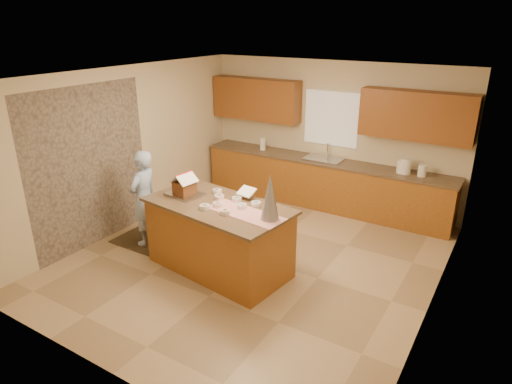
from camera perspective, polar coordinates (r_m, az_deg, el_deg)
floor at (r=6.82m, az=-0.16°, el=-8.54°), size 5.50×5.50×0.00m
ceiling at (r=5.96m, az=-0.19°, el=14.62°), size 5.50×5.50×0.00m
wall_back at (r=8.63m, az=9.55°, el=7.30°), size 5.50×5.50×0.00m
wall_front at (r=4.36m, az=-19.71°, el=-7.98°), size 5.50×5.50×0.00m
wall_left at (r=7.81m, az=-16.06°, el=5.29°), size 5.50×5.50×0.00m
wall_right at (r=5.46m, az=22.75°, el=-2.41°), size 5.50×5.50×0.00m
stone_accent at (r=7.33m, az=-20.40°, el=2.93°), size 0.00×2.50×2.50m
window_curtain at (r=8.53m, az=9.59°, el=9.22°), size 1.05×0.03×1.00m
back_counter_base at (r=8.62m, az=8.42°, el=1.03°), size 4.80×0.60×0.88m
back_counter_top at (r=8.48m, az=8.58°, el=3.95°), size 4.85×0.63×0.04m
upper_cabinet_left at (r=9.04m, az=0.02°, el=11.79°), size 1.85×0.35×0.80m
upper_cabinet_right at (r=7.90m, az=19.82°, el=9.17°), size 1.85×0.35×0.80m
sink at (r=8.48m, az=8.58°, el=3.89°), size 0.70×0.45×0.12m
faucet at (r=8.59m, az=9.12°, el=5.27°), size 0.03×0.03×0.28m
island_base at (r=6.38m, az=-4.74°, el=-5.91°), size 2.09×1.24×0.97m
island_top at (r=6.17m, az=-4.88°, el=-1.74°), size 2.18×1.33×0.04m
table_runner at (r=5.85m, az=-1.39°, el=-2.71°), size 1.14×0.53×0.01m
baking_tray at (r=6.53m, az=-9.06°, el=-0.28°), size 0.55×0.44×0.03m
cookbook at (r=6.31m, az=-1.22°, el=0.05°), size 0.26×0.22×0.10m
tinsel_tree at (r=5.57m, az=1.79°, el=-0.68°), size 0.27×0.27×0.60m
rug at (r=7.52m, az=-13.85°, el=-6.13°), size 1.04×0.68×0.01m
boy at (r=7.18m, az=-14.10°, el=-0.76°), size 0.42×0.59×1.53m
canister_a at (r=8.02m, az=18.08°, el=3.09°), size 0.16×0.16×0.22m
canister_b at (r=8.00m, az=18.57°, el=3.13°), size 0.18×0.18×0.26m
canister_c at (r=7.96m, az=20.45°, el=2.57°), size 0.14×0.14×0.20m
paper_towel at (r=9.01m, az=0.88°, el=6.15°), size 0.11×0.11×0.24m
gingerbread_house at (r=6.48m, az=-9.13°, el=0.79°), size 0.34×0.34×0.31m
candy_bowls at (r=6.12m, az=-3.69°, el=-1.36°), size 0.86×0.69×0.06m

